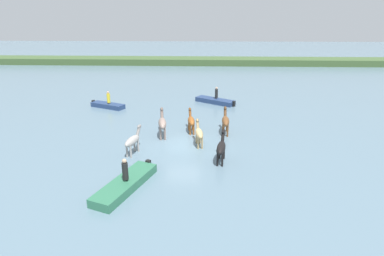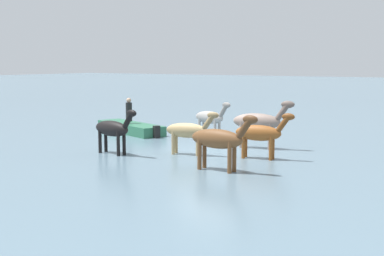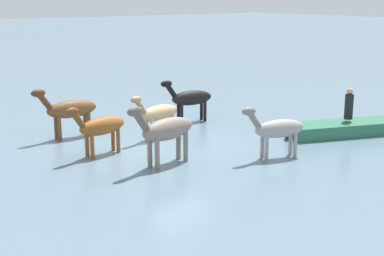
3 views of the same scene
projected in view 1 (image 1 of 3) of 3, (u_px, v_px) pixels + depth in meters
ground_plane at (183, 144)px, 22.16m from camera, size 209.49×209.49×0.00m
distant_shoreline at (197, 64)px, 60.95m from camera, size 188.54×6.00×2.40m
horse_chestnut_trailing at (199, 133)px, 21.64m from camera, size 0.76×2.23×1.72m
horse_gray_outer at (162, 123)px, 23.23m from camera, size 0.91×2.63×2.03m
horse_pinto_flank at (191, 121)px, 24.22m from camera, size 0.77×2.27×1.76m
horse_rear_stallion at (133, 141)px, 20.28m from camera, size 0.97×2.27×1.76m
horse_mid_herd at (225, 121)px, 23.88m from camera, size 0.61×2.48×1.93m
horse_lead at (221, 147)px, 19.15m from camera, size 0.81×2.35×1.82m
boat_dinghy_port at (215, 102)px, 32.86m from camera, size 4.36×3.43×0.73m
boat_motor_center at (108, 106)px, 31.22m from camera, size 3.86×2.46×0.71m
boat_launch_far at (126, 185)px, 16.43m from camera, size 2.82×4.81×0.74m
person_helmsman_aft at (216, 93)px, 32.61m from camera, size 0.32×0.32×1.19m
person_boatman_standing at (108, 97)px, 30.76m from camera, size 0.32×0.32×1.19m
person_watcher_seated at (125, 170)px, 16.03m from camera, size 0.32×0.32×1.19m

